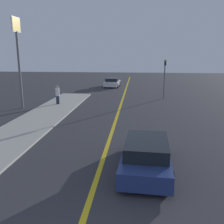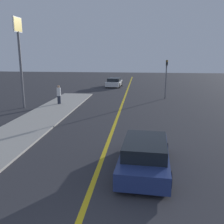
% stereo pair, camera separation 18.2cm
% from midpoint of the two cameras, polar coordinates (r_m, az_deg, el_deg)
% --- Properties ---
extents(road_center_line, '(0.20, 60.00, 0.01)m').
position_cam_midpoint_polar(road_center_line, '(21.69, 1.54, 0.94)').
color(road_center_line, gold).
rests_on(road_center_line, ground_plane).
extents(sidewalk_left, '(3.29, 24.79, 0.11)m').
position_cam_midpoint_polar(sidewalk_left, '(17.63, -17.84, -2.41)').
color(sidewalk_left, '#ADA89E').
rests_on(sidewalk_left, ground_plane).
extents(car_near_right_lane, '(2.19, 4.66, 1.31)m').
position_cam_midpoint_polar(car_near_right_lane, '(10.32, 7.31, -9.57)').
color(car_near_right_lane, navy).
rests_on(car_near_right_lane, ground_plane).
extents(car_ahead_center, '(2.16, 3.98, 1.27)m').
position_cam_midpoint_polar(car_ahead_center, '(35.63, -0.09, 6.78)').
color(car_ahead_center, silver).
rests_on(car_ahead_center, ground_plane).
extents(pedestrian_far_standing, '(0.36, 0.36, 1.71)m').
position_cam_midpoint_polar(pedestrian_far_standing, '(23.31, -12.56, 3.90)').
color(pedestrian_far_standing, '#282D3D').
rests_on(pedestrian_far_standing, sidewalk_left).
extents(traffic_light, '(0.18, 0.40, 3.98)m').
position_cam_midpoint_polar(traffic_light, '(26.49, 11.73, 8.26)').
color(traffic_light, slate).
rests_on(traffic_light, ground_plane).
extents(roadside_sign, '(0.20, 1.42, 7.50)m').
position_cam_midpoint_polar(roadside_sign, '(22.59, -21.01, 13.90)').
color(roadside_sign, slate).
rests_on(roadside_sign, ground_plane).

